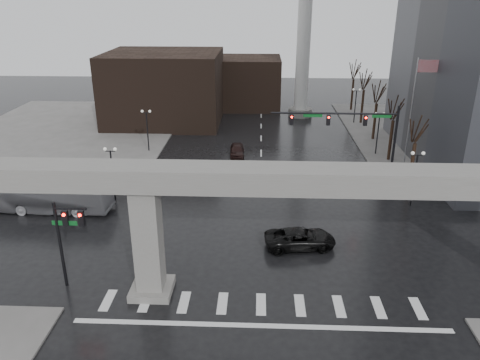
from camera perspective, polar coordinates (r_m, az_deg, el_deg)
The scene contains 24 objects.
ground at distance 30.77m, azimuth 2.58°, elevation -13.77°, with size 160.00×160.00×0.00m, color black.
sidewalk_ne at distance 68.75m, azimuth 24.90°, elevation 4.91°, with size 28.00×36.00×0.15m, color slate.
sidewalk_nw at distance 68.52m, azimuth -19.82°, elevation 5.62°, with size 28.00×36.00×0.15m, color slate.
elevated_guideway at distance 27.36m, azimuth 5.48°, elevation -2.04°, with size 48.00×2.60×8.70m.
building_far_left at distance 69.55m, azimuth -9.17°, elevation 11.06°, with size 16.00×14.00×10.00m, color black.
building_far_mid at distance 78.22m, azimuth 1.15°, elevation 11.80°, with size 10.00×10.00×8.00m, color black.
smokestack at distance 71.36m, azimuth 7.86°, elevation 18.18°, with size 3.60×3.60×30.00m.
signal_mast_arm at distance 46.34m, azimuth 13.97°, elevation 6.21°, with size 12.12×0.43×8.00m.
signal_left_pole at distance 31.38m, azimuth -20.38°, elevation -5.80°, with size 2.30×0.30×6.00m.
flagpole_assembly at distance 50.55m, azimuth 20.56°, elevation 8.75°, with size 2.06×0.12×12.00m.
lamp_right_0 at distance 43.79m, azimuth 20.62°, elevation 1.24°, with size 1.22×0.32×5.11m.
lamp_right_1 at distance 56.60m, azimuth 16.53°, elevation 6.31°, with size 1.22×0.32×5.11m.
lamp_right_2 at distance 69.87m, azimuth 13.94°, elevation 9.47°, with size 1.22×0.32×5.11m.
lamp_left_0 at distance 43.61m, azimuth -15.37°, elevation 1.81°, with size 1.22×0.32×5.11m.
lamp_left_1 at distance 56.46m, azimuth -11.28°, elevation 6.76°, with size 1.22×0.32×5.11m.
lamp_left_2 at distance 69.76m, azimuth -8.68°, elevation 9.84°, with size 1.22×0.32×5.11m.
tree_right_0 at distance 47.92m, azimuth 20.31°, elevation 2.16°, with size 1.09×1.58×7.50m.
tree_right_1 at distance 55.19m, azimuth 17.97°, elevation 5.07°, with size 1.09×1.61×7.67m.
tree_right_2 at distance 62.63m, azimuth 16.16°, elevation 7.29°, with size 1.10×1.63×7.85m.
tree_right_3 at distance 70.20m, azimuth 14.73°, elevation 9.03°, with size 1.11×1.66×8.02m.
tree_right_4 at distance 77.86m, azimuth 13.57°, elevation 10.43°, with size 1.12×1.69×8.19m.
pickup_truck at distance 35.66m, azimuth 7.35°, elevation -7.08°, with size 2.44×5.30×1.47m, color black.
city_bus at distance 43.96m, azimuth -22.27°, elevation -1.70°, with size 2.53×10.81×3.01m, color #ADACB1.
far_car at distance 54.73m, azimuth -0.36°, elevation 3.66°, with size 1.63×4.06×1.38m, color black.
Camera 1 is at (-0.30, -24.93, 18.04)m, focal length 35.00 mm.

